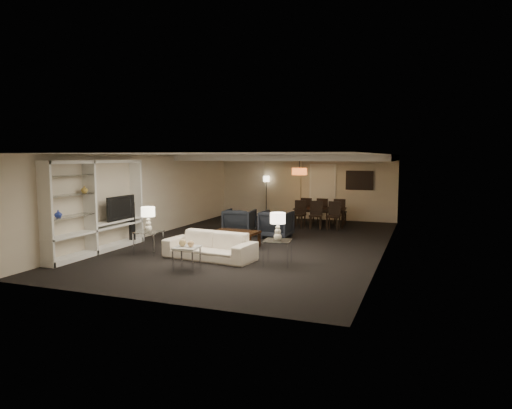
{
  "coord_description": "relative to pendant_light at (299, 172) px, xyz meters",
  "views": [
    {
      "loc": [
        4.45,
        -11.89,
        2.43
      ],
      "look_at": [
        0.0,
        0.0,
        1.1
      ],
      "focal_mm": 32.0,
      "sensor_mm": 36.0,
      "label": 1
    }
  ],
  "objects": [
    {
      "name": "floor",
      "position": [
        -0.3,
        -3.5,
        -1.92
      ],
      "size": [
        11.0,
        11.0,
        0.0
      ],
      "primitive_type": "plane",
      "color": "black",
      "rests_on": "ground"
    },
    {
      "name": "ceiling",
      "position": [
        -0.3,
        -3.5,
        0.58
      ],
      "size": [
        7.0,
        11.0,
        0.02
      ],
      "primitive_type": "cube",
      "color": "silver",
      "rests_on": "ground"
    },
    {
      "name": "wall_back",
      "position": [
        -0.3,
        2.0,
        -0.67
      ],
      "size": [
        7.0,
        0.02,
        2.5
      ],
      "primitive_type": "cube",
      "color": "beige",
      "rests_on": "ground"
    },
    {
      "name": "wall_front",
      "position": [
        -0.3,
        -9.0,
        -0.67
      ],
      "size": [
        7.0,
        0.02,
        2.5
      ],
      "primitive_type": "cube",
      "color": "beige",
      "rests_on": "ground"
    },
    {
      "name": "wall_left",
      "position": [
        -3.8,
        -3.5,
        -0.67
      ],
      "size": [
        0.02,
        11.0,
        2.5
      ],
      "primitive_type": "cube",
      "color": "beige",
      "rests_on": "ground"
    },
    {
      "name": "wall_right",
      "position": [
        3.2,
        -3.5,
        -0.67
      ],
      "size": [
        0.02,
        11.0,
        2.5
      ],
      "primitive_type": "cube",
      "color": "beige",
      "rests_on": "ground"
    },
    {
      "name": "ceiling_soffit",
      "position": [
        -0.3,
        0.0,
        0.48
      ],
      "size": [
        7.0,
        4.0,
        0.2
      ],
      "primitive_type": "cube",
      "color": "silver",
      "rests_on": "ceiling"
    },
    {
      "name": "curtains",
      "position": [
        -1.2,
        1.92,
        -0.72
      ],
      "size": [
        1.5,
        0.12,
        2.4
      ],
      "primitive_type": "cube",
      "color": "beige",
      "rests_on": "wall_back"
    },
    {
      "name": "door",
      "position": [
        0.4,
        1.97,
        -0.87
      ],
      "size": [
        0.9,
        0.05,
        2.1
      ],
      "primitive_type": "cube",
      "color": "silver",
      "rests_on": "wall_back"
    },
    {
      "name": "painting",
      "position": [
        1.8,
        1.96,
        -0.37
      ],
      "size": [
        0.95,
        0.04,
        0.65
      ],
      "primitive_type": "cube",
      "color": "#142D38",
      "rests_on": "wall_back"
    },
    {
      "name": "media_unit",
      "position": [
        -3.61,
        -6.1,
        -0.74
      ],
      "size": [
        0.38,
        3.4,
        2.35
      ],
      "primitive_type": null,
      "color": "white",
      "rests_on": "wall_left"
    },
    {
      "name": "pendant_light",
      "position": [
        0.0,
        0.0,
        0.0
      ],
      "size": [
        0.52,
        0.52,
        0.24
      ],
      "primitive_type": "cylinder",
      "color": "#D8591E",
      "rests_on": "ceiling_soffit"
    },
    {
      "name": "sofa",
      "position": [
        -0.63,
        -5.77,
        -1.6
      ],
      "size": [
        2.29,
        1.13,
        0.64
      ],
      "primitive_type": "imported",
      "rotation": [
        0.0,
        0.0,
        -0.12
      ],
      "color": "beige",
      "rests_on": "floor"
    },
    {
      "name": "coffee_table",
      "position": [
        -0.63,
        -4.17,
        -1.7
      ],
      "size": [
        1.26,
        0.79,
        0.43
      ],
      "primitive_type": null,
      "rotation": [
        0.0,
        0.0,
        -0.07
      ],
      "color": "black",
      "rests_on": "floor"
    },
    {
      "name": "armchair_left",
      "position": [
        -1.23,
        -2.47,
        -1.51
      ],
      "size": [
        0.94,
        0.97,
        0.82
      ],
      "primitive_type": "imported",
      "rotation": [
        0.0,
        0.0,
        3.22
      ],
      "color": "black",
      "rests_on": "floor"
    },
    {
      "name": "armchair_right",
      "position": [
        -0.03,
        -2.47,
        -1.51
      ],
      "size": [
        0.91,
        0.94,
        0.82
      ],
      "primitive_type": "imported",
      "rotation": [
        0.0,
        0.0,
        3.1
      ],
      "color": "black",
      "rests_on": "floor"
    },
    {
      "name": "side_table_left",
      "position": [
        -2.33,
        -5.77,
        -1.64
      ],
      "size": [
        0.66,
        0.66,
        0.56
      ],
      "primitive_type": null,
      "rotation": [
        0.0,
        0.0,
        0.1
      ],
      "color": "white",
      "rests_on": "floor"
    },
    {
      "name": "side_table_right",
      "position": [
        1.07,
        -5.77,
        -1.64
      ],
      "size": [
        0.67,
        0.67,
        0.56
      ],
      "primitive_type": null,
      "rotation": [
        0.0,
        0.0,
        0.12
      ],
      "color": "white",
      "rests_on": "floor"
    },
    {
      "name": "table_lamp_left",
      "position": [
        -2.33,
        -5.77,
        -1.04
      ],
      "size": [
        0.35,
        0.35,
        0.62
      ],
      "primitive_type": null,
      "rotation": [
        0.0,
        0.0,
        -0.01
      ],
      "color": "silver",
      "rests_on": "side_table_left"
    },
    {
      "name": "table_lamp_right",
      "position": [
        1.07,
        -5.77,
        -1.04
      ],
      "size": [
        0.37,
        0.37,
        0.62
      ],
      "primitive_type": null,
      "rotation": [
        0.0,
        0.0,
        0.1
      ],
      "color": "#ECE3C7",
      "rests_on": "side_table_right"
    },
    {
      "name": "marble_table",
      "position": [
        -0.63,
        -6.87,
        -1.67
      ],
      "size": [
        0.55,
        0.55,
        0.5
      ],
      "primitive_type": null,
      "rotation": [
        0.0,
        0.0,
        0.1
      ],
      "color": "white",
      "rests_on": "floor"
    },
    {
      "name": "gold_gourd_a",
      "position": [
        -0.73,
        -6.87,
        -1.34
      ],
      "size": [
        0.16,
        0.16,
        0.16
      ],
      "primitive_type": "sphere",
      "color": "tan",
      "rests_on": "marble_table"
    },
    {
      "name": "gold_gourd_b",
      "position": [
        -0.53,
        -6.87,
        -1.35
      ],
      "size": [
        0.14,
        0.14,
        0.14
      ],
      "primitive_type": "sphere",
      "color": "tan",
      "rests_on": "marble_table"
    },
    {
      "name": "television",
      "position": [
        -3.58,
        -5.33,
        -0.85
      ],
      "size": [
        1.11,
        0.15,
        0.64
      ],
      "primitive_type": "imported",
      "rotation": [
        0.0,
        0.0,
        1.57
      ],
      "color": "black",
      "rests_on": "media_unit"
    },
    {
      "name": "vase_blue",
      "position": [
        -3.61,
        -7.4,
        -0.77
      ],
      "size": [
        0.17,
        0.17,
        0.18
      ],
      "primitive_type": "imported",
      "color": "#24379F",
      "rests_on": "media_unit"
    },
    {
      "name": "vase_amber",
      "position": [
        -3.61,
        -6.53,
        -0.27
      ],
      "size": [
        0.16,
        0.16,
        0.17
      ],
      "primitive_type": "imported",
      "color": "#B6903C",
      "rests_on": "media_unit"
    },
    {
      "name": "floor_speaker",
      "position": [
        -3.5,
        -4.82,
        -1.33
      ],
      "size": [
        0.16,
        0.16,
        1.18
      ],
      "primitive_type": "cube",
      "rotation": [
        0.0,
        0.0,
        -0.36
      ],
      "color": "black",
      "rests_on": "floor"
    },
    {
      "name": "dining_table",
      "position": [
        0.68,
        0.28,
        -1.6
      ],
      "size": [
        1.89,
        1.19,
        0.63
      ],
      "primitive_type": "imported",
      "rotation": [
        0.0,
        0.0,
        0.11
      ],
      "color": "black",
      "rests_on": "floor"
    },
    {
      "name": "chair_nl",
      "position": [
        0.08,
        -0.37,
        -1.45
      ],
      "size": [
        0.48,
        0.48,
        0.94
      ],
      "primitive_type": null,
      "rotation": [
        0.0,
        0.0,
        -0.12
      ],
      "color": "black",
      "rests_on": "floor"
    },
    {
      "name": "chair_nm",
      "position": [
        0.68,
        -0.37,
        -1.45
      ],
      "size": [
        0.48,
        0.48,
        0.94
      ],
      "primitive_type": null,
      "rotation": [
        0.0,
        0.0,
        0.11
      ],
      "color": "black",
      "rests_on": "floor"
    },
    {
      "name": "chair_nr",
      "position": [
        1.28,
        -0.37,
        -1.45
      ],
      "size": [
        0.45,
        0.45,
        0.94
      ],
      "primitive_type": null,
      "rotation": [
        0.0,
        0.0,
        -0.03
      ],
      "color": "black",
      "rests_on": "floor"
    },
    {
      "name": "chair_fl",
      "position": [
        0.08,
        0.93,
        -1.45
      ],
      "size": [
        0.47,
        0.47,
        0.94
      ],
      "primitive_type": null,
      "rotation": [
        0.0,
        0.0,
        3.06
      ],
      "color": "black",
      "rests_on": "floor"
    },
    {
      "name": "chair_fm",
      "position": [
        0.68,
        0.93,
        -1.45
      ],
      "size": [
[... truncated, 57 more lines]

